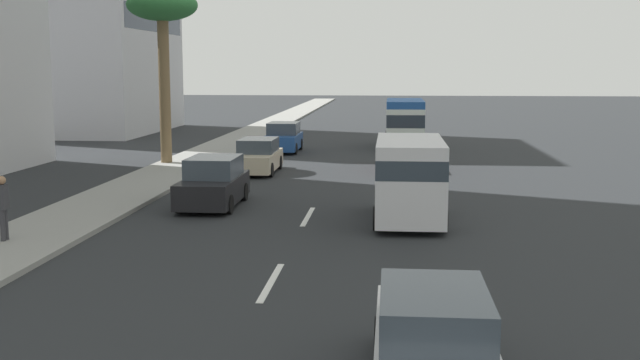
# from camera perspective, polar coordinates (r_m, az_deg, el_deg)

# --- Properties ---
(ground_plane) EXTENTS (198.00, 198.00, 0.00)m
(ground_plane) POSITION_cam_1_polar(r_m,az_deg,el_deg) (37.38, 1.12, 0.88)
(ground_plane) COLOR #26282B
(sidewalk_right) EXTENTS (162.00, 3.06, 0.15)m
(sidewalk_right) POSITION_cam_1_polar(r_m,az_deg,el_deg) (38.60, -9.89, 1.10)
(sidewalk_right) COLOR gray
(sidewalk_right) RESTS_ON ground_plane
(lane_stripe_mid) EXTENTS (3.20, 0.16, 0.01)m
(lane_stripe_mid) POSITION_cam_1_polar(r_m,az_deg,el_deg) (17.68, -3.61, -7.48)
(lane_stripe_mid) COLOR silver
(lane_stripe_mid) RESTS_ON ground_plane
(lane_stripe_far) EXTENTS (3.20, 0.16, 0.01)m
(lane_stripe_far) POSITION_cam_1_polar(r_m,az_deg,el_deg) (25.22, -0.89, -2.69)
(lane_stripe_far) COLOR silver
(lane_stripe_far) RESTS_ON ground_plane
(van_lead) EXTENTS (5.09, 2.19, 2.58)m
(van_lead) POSITION_cam_1_polar(r_m,az_deg,el_deg) (24.42, 6.60, 0.38)
(van_lead) COLOR silver
(van_lead) RESTS_ON ground_plane
(minibus_second) EXTENTS (6.14, 2.33, 2.87)m
(minibus_second) POSITION_cam_1_polar(r_m,az_deg,el_deg) (47.35, 6.24, 4.31)
(minibus_second) COLOR silver
(minibus_second) RESTS_ON ground_plane
(car_third) EXTENTS (4.12, 1.90, 1.68)m
(car_third) POSITION_cam_1_polar(r_m,az_deg,el_deg) (44.69, -2.71, 3.10)
(car_third) COLOR #1E478C
(car_third) RESTS_ON ground_plane
(car_fourth) EXTENTS (4.43, 1.82, 1.56)m
(car_fourth) POSITION_cam_1_polar(r_m,az_deg,el_deg) (35.83, -4.59, 1.73)
(car_fourth) COLOR beige
(car_fourth) RESTS_ON ground_plane
(car_fifth) EXTENTS (4.28, 1.87, 1.71)m
(car_fifth) POSITION_cam_1_polar(r_m,az_deg,el_deg) (27.26, -7.84, -0.24)
(car_fifth) COLOR black
(car_fifth) RESTS_ON ground_plane
(car_sixth) EXTENTS (4.44, 1.79, 1.58)m
(car_sixth) POSITION_cam_1_polar(r_m,az_deg,el_deg) (11.91, 8.29, -11.69)
(car_sixth) COLOR silver
(car_sixth) RESTS_ON ground_plane
(car_seventh) EXTENTS (4.60, 1.80, 1.55)m
(car_seventh) POSITION_cam_1_polar(r_m,az_deg,el_deg) (37.08, 6.41, 1.92)
(car_seventh) COLOR #A51E1E
(car_seventh) RESTS_ON ground_plane
(pedestrian_near_lamp) EXTENTS (0.32, 0.23, 1.76)m
(pedestrian_near_lamp) POSITION_cam_1_polar(r_m,az_deg,el_deg) (22.62, -22.26, -1.70)
(pedestrian_near_lamp) COLOR #333338
(pedestrian_near_lamp) RESTS_ON sidewalk_right
(palm_tree) EXTENTS (3.41, 3.41, 8.41)m
(palm_tree) POSITION_cam_1_polar(r_m,az_deg,el_deg) (39.01, -11.50, 11.85)
(palm_tree) COLOR brown
(palm_tree) RESTS_ON sidewalk_right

